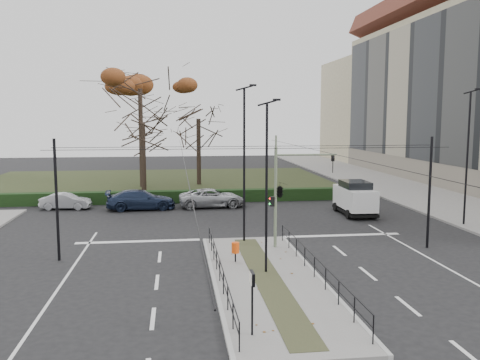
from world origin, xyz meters
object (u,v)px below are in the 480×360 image
object	(u,v)px
streetlamp_sidewalk	(468,156)
parked_car_fourth	(212,198)
rust_tree	(140,89)
parked_car_second	(66,201)
traffic_light	(281,189)
bare_tree_near	(143,128)
streetlamp_median_near	(267,186)
streetlamp_median_far	(245,163)
white_van	(355,197)
parked_car_third	(141,200)
info_panel	(252,286)
litter_bin	(235,248)
bare_tree_center	(198,124)

from	to	relation	value
streetlamp_sidewalk	parked_car_fourth	xyz separation A→B (m)	(-15.67, 9.19, -3.84)
rust_tree	parked_car_second	bearing A→B (deg)	-113.64
traffic_light	bare_tree_near	bearing A→B (deg)	112.48
parked_car_second	rust_tree	xyz separation A→B (m)	(5.06, 11.57, 9.19)
parked_car_second	bare_tree_near	world-z (taller)	bare_tree_near
streetlamp_median_near	rust_tree	xyz separation A→B (m)	(-7.32, 29.71, 5.77)
streetlamp_median_near	streetlamp_median_far	distance (m)	5.84
white_van	rust_tree	bearing A→B (deg)	134.43
streetlamp_median_near	bare_tree_near	xyz separation A→B (m)	(-6.82, 24.57, 2.08)
parked_car_third	white_van	size ratio (longest dim) A/B	1.12
bare_tree_near	rust_tree	bearing A→B (deg)	95.51
info_panel	white_van	distance (m)	22.31
streetlamp_sidewalk	rust_tree	distance (m)	30.90
traffic_light	bare_tree_near	distance (m)	22.11
streetlamp_median_far	parked_car_second	world-z (taller)	streetlamp_median_far
litter_bin	white_van	size ratio (longest dim) A/B	0.20
parked_car_second	bare_tree_center	xyz separation A→B (m)	(10.82, 12.75, 5.76)
streetlamp_median_far	traffic_light	bearing A→B (deg)	-40.48
traffic_light	bare_tree_near	size ratio (longest dim) A/B	0.62
info_panel	bare_tree_center	xyz separation A→B (m)	(0.07, 37.37, 4.62)
streetlamp_sidewalk	streetlamp_median_near	bearing A→B (deg)	-149.68
streetlamp_median_far	info_panel	bearing A→B (deg)	-96.65
streetlamp_median_near	traffic_light	bearing A→B (deg)	70.08
parked_car_second	parked_car_third	distance (m)	5.80
streetlamp_median_far	parked_car_second	distance (m)	17.78
streetlamp_median_near	white_van	xyz separation A→B (m)	(8.87, 13.20, -2.76)
streetlamp_median_near	parked_car_second	distance (m)	22.23
streetlamp_median_far	bare_tree_near	xyz separation A→B (m)	(-6.63, 18.76, 1.58)
streetlamp_median_far	parked_car_fourth	world-z (taller)	streetlamp_median_far
streetlamp_median_near	parked_car_second	size ratio (longest dim) A/B	2.04
traffic_light	parked_car_third	bearing A→B (deg)	122.24
litter_bin	parked_car_second	xyz separation A→B (m)	(-11.19, 16.39, -0.20)
litter_bin	streetlamp_median_far	distance (m)	5.59
rust_tree	litter_bin	bearing A→B (deg)	-77.63
info_panel	streetlamp_median_near	size ratio (longest dim) A/B	0.27
info_panel	white_van	xyz separation A→B (m)	(10.50, 19.68, -0.48)
streetlamp_median_near	parked_car_third	world-z (taller)	streetlamp_median_near
streetlamp_sidewalk	info_panel	bearing A→B (deg)	-137.19
info_panel	streetlamp_sidewalk	size ratio (longest dim) A/B	0.24
litter_bin	streetlamp_median_far	world-z (taller)	streetlamp_median_far
bare_tree_near	white_van	bearing A→B (deg)	-35.93
parked_car_third	bare_tree_near	bearing A→B (deg)	-2.64
parked_car_third	white_van	bearing A→B (deg)	-108.94
traffic_light	parked_car_fourth	distance (m)	13.88
traffic_light	litter_bin	distance (m)	4.46
streetlamp_median_near	parked_car_fourth	bearing A→B (deg)	93.69
litter_bin	bare_tree_center	size ratio (longest dim) A/B	0.11
streetlamp_median_near	bare_tree_near	distance (m)	25.58
traffic_light	info_panel	distance (m)	11.34
parked_car_fourth	bare_tree_center	distance (m)	14.38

